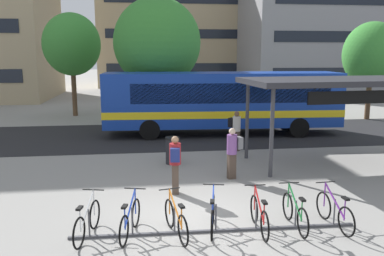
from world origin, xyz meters
name	(u,v)px	position (x,y,z in m)	size (l,w,h in m)	color
ground	(192,221)	(0.00, 0.00, 0.00)	(200.00, 200.00, 0.00)	gray
bus_lane_asphalt	(165,135)	(0.00, 10.85, 0.00)	(80.00, 7.20, 0.01)	#232326
city_bus	(221,100)	(2.90, 10.85, 1.78)	(12.13, 3.16, 3.20)	#14389E
bike_rack	(216,228)	(0.47, -0.68, 0.09)	(6.81, 0.20, 0.70)	#47474C
parked_bicycle_white_0	(87,222)	(-2.49, -0.60, 0.38)	(0.58, 1.69, 0.99)	black
parked_bicycle_blue_1	(130,220)	(-1.52, -0.63, 0.38)	(0.61, 1.68, 0.99)	black
parked_bicycle_orange_2	(176,220)	(-0.47, -0.76, 0.38)	(0.57, 1.69, 0.99)	black
parked_bicycle_blue_3	(213,215)	(0.42, -0.58, 0.38)	(0.56, 1.69, 0.99)	black
parked_bicycle_red_4	(259,216)	(1.50, -0.76, 0.38)	(0.52, 1.72, 0.99)	black
parked_bicycle_green_5	(295,213)	(2.40, -0.70, 0.38)	(0.52, 1.72, 0.99)	black
parked_bicycle_purple_6	(335,212)	(3.38, -0.76, 0.38)	(0.52, 1.72, 0.99)	black
transit_shelter	(342,83)	(6.28, 4.77, 3.05)	(7.48, 3.81, 3.24)	#38383D
commuter_grey_pack_0	(233,150)	(1.80, 3.33, 1.00)	(0.57, 0.41, 1.73)	#47382D
commuter_navy_pack_1	(175,161)	(-0.24, 2.06, 1.02)	(0.37, 0.55, 1.77)	#47382D
commuter_black_pack_2	(236,128)	(2.83, 7.19, 1.00)	(0.60, 0.57, 1.73)	#47382D
trash_bin	(172,150)	(-0.05, 5.45, 0.52)	(0.55, 0.55, 1.03)	#232328
street_tree_0	(157,43)	(-0.18, 14.52, 4.78)	(5.07, 5.07, 7.38)	brown
street_tree_1	(372,55)	(13.19, 14.40, 4.08)	(3.55, 3.55, 6.12)	brown
street_tree_2	(72,45)	(-5.63, 18.33, 4.73)	(3.77, 3.77, 6.79)	brown
building_right_wing	(338,10)	(21.44, 35.57, 9.09)	(21.43, 11.73, 18.18)	gray
building_centre_block	(169,23)	(2.78, 44.90, 8.11)	(18.09, 10.22, 16.23)	tan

